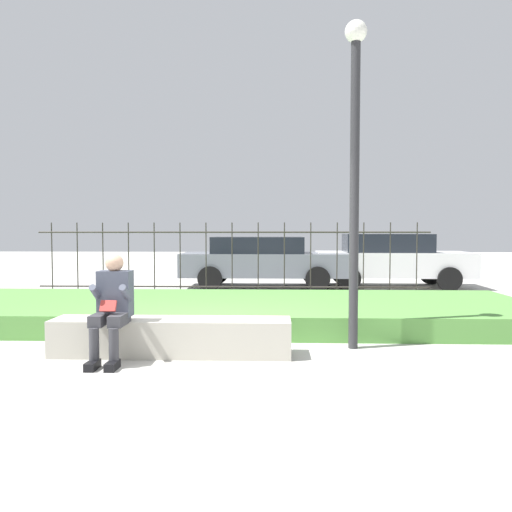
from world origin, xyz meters
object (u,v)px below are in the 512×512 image
object	(u,v)px
car_parked_right	(391,259)
street_lamp	(355,150)
car_parked_center	(263,260)
stone_bench	(172,339)
person_seated_reader	(112,303)

from	to	relation	value
car_parked_right	street_lamp	size ratio (longest dim) A/B	0.99
car_parked_center	street_lamp	bearing A→B (deg)	-79.02
street_lamp	stone_bench	bearing A→B (deg)	-169.14
person_seated_reader	car_parked_right	size ratio (longest dim) A/B	0.30
stone_bench	street_lamp	world-z (taller)	street_lamp
car_parked_right	street_lamp	xyz separation A→B (m)	(-2.13, -7.10, 1.78)
person_seated_reader	car_parked_center	world-z (taller)	car_parked_center
car_parked_right	stone_bench	bearing A→B (deg)	-118.58
stone_bench	person_seated_reader	size ratio (longest dim) A/B	2.33
person_seated_reader	car_parked_center	bearing A→B (deg)	78.39
person_seated_reader	street_lamp	size ratio (longest dim) A/B	0.30
person_seated_reader	car_parked_center	xyz separation A→B (m)	(1.58, 7.70, 0.05)
car_parked_right	street_lamp	world-z (taller)	street_lamp
person_seated_reader	car_parked_right	distance (m)	9.31
car_parked_center	car_parked_right	world-z (taller)	car_parked_right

